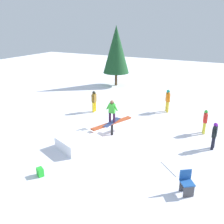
{
  "coord_description": "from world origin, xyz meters",
  "views": [
    {
      "loc": [
        -11.04,
        -5.8,
        5.84
      ],
      "look_at": [
        0.0,
        0.0,
        1.33
      ],
      "focal_mm": 40.0,
      "sensor_mm": 36.0,
      "label": 1
    }
  ],
  "objects_px": {
    "bystander_black": "(214,134)",
    "pine_tree_near": "(116,50)",
    "rail_feature": "(112,124)",
    "backpack_on_snow": "(40,172)",
    "bystander_brown": "(94,100)",
    "folding_chair": "(186,183)",
    "bystander_red": "(205,120)",
    "main_rider_on_rail": "(112,112)",
    "bystander_orange": "(168,100)",
    "loose_snowboard_white": "(171,168)"
  },
  "relations": [
    {
      "from": "bystander_red",
      "to": "pine_tree_near",
      "type": "xyz_separation_m",
      "value": [
        7.73,
        9.38,
        2.64
      ]
    },
    {
      "from": "bystander_brown",
      "to": "pine_tree_near",
      "type": "relative_size",
      "value": 0.26
    },
    {
      "from": "bystander_orange",
      "to": "backpack_on_snow",
      "type": "bearing_deg",
      "value": 135.84
    },
    {
      "from": "bystander_black",
      "to": "pine_tree_near",
      "type": "relative_size",
      "value": 0.24
    },
    {
      "from": "main_rider_on_rail",
      "to": "loose_snowboard_white",
      "type": "bearing_deg",
      "value": -114.72
    },
    {
      "from": "bystander_brown",
      "to": "folding_chair",
      "type": "relative_size",
      "value": 1.67
    },
    {
      "from": "main_rider_on_rail",
      "to": "bystander_orange",
      "type": "height_order",
      "value": "main_rider_on_rail"
    },
    {
      "from": "main_rider_on_rail",
      "to": "loose_snowboard_white",
      "type": "xyz_separation_m",
      "value": [
        -1.81,
        -3.78,
        -1.32
      ]
    },
    {
      "from": "rail_feature",
      "to": "bystander_red",
      "type": "xyz_separation_m",
      "value": [
        2.57,
        -4.42,
        0.14
      ]
    },
    {
      "from": "bystander_brown",
      "to": "backpack_on_snow",
      "type": "bearing_deg",
      "value": -167.83
    },
    {
      "from": "rail_feature",
      "to": "main_rider_on_rail",
      "type": "bearing_deg",
      "value": 0.0
    },
    {
      "from": "folding_chair",
      "to": "pine_tree_near",
      "type": "relative_size",
      "value": 0.16
    },
    {
      "from": "rail_feature",
      "to": "bystander_brown",
      "type": "relative_size",
      "value": 1.78
    },
    {
      "from": "loose_snowboard_white",
      "to": "backpack_on_snow",
      "type": "bearing_deg",
      "value": 76.1
    },
    {
      "from": "bystander_black",
      "to": "main_rider_on_rail",
      "type": "bearing_deg",
      "value": 103.78
    },
    {
      "from": "rail_feature",
      "to": "loose_snowboard_white",
      "type": "distance_m",
      "value": 4.23
    },
    {
      "from": "folding_chair",
      "to": "backpack_on_snow",
      "type": "bearing_deg",
      "value": 160.83
    },
    {
      "from": "pine_tree_near",
      "to": "bystander_brown",
      "type": "bearing_deg",
      "value": -164.19
    },
    {
      "from": "rail_feature",
      "to": "pine_tree_near",
      "type": "height_order",
      "value": "pine_tree_near"
    },
    {
      "from": "bystander_brown",
      "to": "bystander_red",
      "type": "xyz_separation_m",
      "value": [
        -0.19,
        -7.25,
        -0.06
      ]
    },
    {
      "from": "bystander_red",
      "to": "main_rider_on_rail",
      "type": "bearing_deg",
      "value": 106.82
    },
    {
      "from": "loose_snowboard_white",
      "to": "pine_tree_near",
      "type": "xyz_separation_m",
      "value": [
        12.11,
        8.74,
        3.39
      ]
    },
    {
      "from": "rail_feature",
      "to": "bystander_black",
      "type": "distance_m",
      "value": 5.17
    },
    {
      "from": "bystander_red",
      "to": "loose_snowboard_white",
      "type": "bearing_deg",
      "value": 158.33
    },
    {
      "from": "bystander_black",
      "to": "pine_tree_near",
      "type": "bearing_deg",
      "value": 50.84
    },
    {
      "from": "rail_feature",
      "to": "folding_chair",
      "type": "distance_m",
      "value": 5.63
    },
    {
      "from": "rail_feature",
      "to": "pine_tree_near",
      "type": "xyz_separation_m",
      "value": [
        10.29,
        4.96,
        2.77
      ]
    },
    {
      "from": "main_rider_on_rail",
      "to": "backpack_on_snow",
      "type": "relative_size",
      "value": 4.4
    },
    {
      "from": "main_rider_on_rail",
      "to": "rail_feature",
      "type": "bearing_deg",
      "value": 0.0
    },
    {
      "from": "loose_snowboard_white",
      "to": "rail_feature",
      "type": "bearing_deg",
      "value": 17.24
    },
    {
      "from": "loose_snowboard_white",
      "to": "main_rider_on_rail",
      "type": "bearing_deg",
      "value": 17.24
    },
    {
      "from": "bystander_black",
      "to": "pine_tree_near",
      "type": "height_order",
      "value": "pine_tree_near"
    },
    {
      "from": "bystander_orange",
      "to": "bystander_black",
      "type": "distance_m",
      "value": 5.46
    },
    {
      "from": "main_rider_on_rail",
      "to": "bystander_brown",
      "type": "bearing_deg",
      "value": 46.66
    },
    {
      "from": "backpack_on_snow",
      "to": "pine_tree_near",
      "type": "relative_size",
      "value": 0.06
    },
    {
      "from": "main_rider_on_rail",
      "to": "loose_snowboard_white",
      "type": "relative_size",
      "value": 1.2
    },
    {
      "from": "main_rider_on_rail",
      "to": "loose_snowboard_white",
      "type": "height_order",
      "value": "main_rider_on_rail"
    },
    {
      "from": "bystander_brown",
      "to": "pine_tree_near",
      "type": "xyz_separation_m",
      "value": [
        7.53,
        2.13,
        2.57
      ]
    },
    {
      "from": "backpack_on_snow",
      "to": "bystander_brown",
      "type": "bearing_deg",
      "value": -47.36
    },
    {
      "from": "rail_feature",
      "to": "bystander_brown",
      "type": "bearing_deg",
      "value": 66.69
    },
    {
      "from": "bystander_orange",
      "to": "bystander_red",
      "type": "distance_m",
      "value": 3.78
    },
    {
      "from": "bystander_orange",
      "to": "pine_tree_near",
      "type": "distance_m",
      "value": 8.75
    },
    {
      "from": "bystander_black",
      "to": "folding_chair",
      "type": "bearing_deg",
      "value": 177.87
    },
    {
      "from": "backpack_on_snow",
      "to": "main_rider_on_rail",
      "type": "bearing_deg",
      "value": -71.72
    },
    {
      "from": "loose_snowboard_white",
      "to": "backpack_on_snow",
      "type": "height_order",
      "value": "backpack_on_snow"
    },
    {
      "from": "bystander_brown",
      "to": "bystander_black",
      "type": "distance_m",
      "value": 8.14
    },
    {
      "from": "bystander_brown",
      "to": "bystander_orange",
      "type": "bearing_deg",
      "value": -65.52
    },
    {
      "from": "bystander_brown",
      "to": "folding_chair",
      "type": "height_order",
      "value": "bystander_brown"
    },
    {
      "from": "main_rider_on_rail",
      "to": "bystander_black",
      "type": "xyz_separation_m",
      "value": [
        0.88,
        -5.09,
        -0.57
      ]
    },
    {
      "from": "bystander_black",
      "to": "backpack_on_snow",
      "type": "relative_size",
      "value": 4.0
    }
  ]
}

